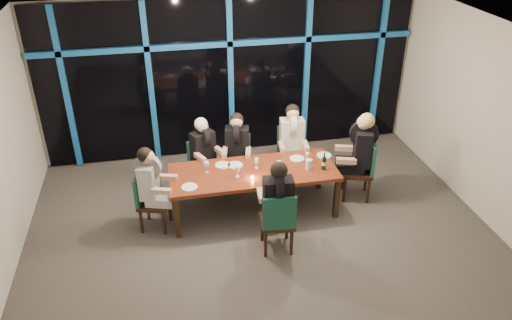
# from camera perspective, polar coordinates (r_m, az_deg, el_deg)

# --- Properties ---
(room) EXTENTS (7.04, 7.00, 3.02)m
(room) POSITION_cam_1_polar(r_m,az_deg,el_deg) (6.47, 1.09, 4.96)
(room) COLOR #524C48
(room) RESTS_ON ground
(window_wall) EXTENTS (6.86, 0.43, 2.94)m
(window_wall) POSITION_cam_1_polar(r_m,az_deg,el_deg) (9.32, -2.89, 9.64)
(window_wall) COLOR black
(window_wall) RESTS_ON ground
(dining_table) EXTENTS (2.60, 1.00, 0.75)m
(dining_table) POSITION_cam_1_polar(r_m,az_deg,el_deg) (7.79, -0.30, -1.65)
(dining_table) COLOR maroon
(dining_table) RESTS_ON ground
(chair_far_left) EXTENTS (0.56, 0.56, 0.92)m
(chair_far_left) POSITION_cam_1_polar(r_m,az_deg,el_deg) (8.51, -6.14, -0.26)
(chair_far_left) COLOR black
(chair_far_left) RESTS_ON ground
(chair_far_mid) EXTENTS (0.52, 0.52, 0.94)m
(chair_far_mid) POSITION_cam_1_polar(r_m,az_deg,el_deg) (8.57, -2.11, 0.22)
(chair_far_mid) COLOR black
(chair_far_mid) RESTS_ON ground
(chair_far_right) EXTENTS (0.50, 0.50, 0.98)m
(chair_far_right) POSITION_cam_1_polar(r_m,az_deg,el_deg) (8.76, 3.99, 1.04)
(chair_far_right) COLOR black
(chair_far_right) RESTS_ON ground
(chair_end_left) EXTENTS (0.55, 0.55, 0.94)m
(chair_end_left) POSITION_cam_1_polar(r_m,az_deg,el_deg) (7.69, -12.20, -4.26)
(chair_end_left) COLOR black
(chair_end_left) RESTS_ON ground
(chair_end_right) EXTENTS (0.60, 0.60, 1.04)m
(chair_end_right) POSITION_cam_1_polar(r_m,az_deg,el_deg) (8.39, 12.15, -0.72)
(chair_end_right) COLOR black
(chair_end_right) RESTS_ON ground
(chair_near_mid) EXTENTS (0.50, 0.50, 1.00)m
(chair_near_mid) POSITION_cam_1_polar(r_m,az_deg,el_deg) (7.02, 2.54, -6.84)
(chair_near_mid) COLOR black
(chair_near_mid) RESTS_ON ground
(diner_far_left) EXTENTS (0.58, 0.63, 0.89)m
(diner_far_left) POSITION_cam_1_polar(r_m,az_deg,el_deg) (8.27, -5.99, 1.72)
(diner_far_left) COLOR black
(diner_far_left) RESTS_ON ground
(diner_far_mid) EXTENTS (0.52, 0.63, 0.91)m
(diner_far_mid) POSITION_cam_1_polar(r_m,az_deg,el_deg) (8.32, -2.19, 2.20)
(diner_far_mid) COLOR black
(diner_far_mid) RESTS_ON ground
(diner_far_right) EXTENTS (0.52, 0.64, 0.96)m
(diner_far_right) POSITION_cam_1_polar(r_m,az_deg,el_deg) (8.51, 4.16, 3.08)
(diner_far_right) COLOR silver
(diner_far_right) RESTS_ON ground
(diner_end_left) EXTENTS (0.64, 0.55, 0.91)m
(diner_end_left) POSITION_cam_1_polar(r_m,az_deg,el_deg) (7.47, -11.92, -1.92)
(diner_end_left) COLOR black
(diner_end_left) RESTS_ON ground
(diner_end_right) EXTENTS (0.71, 0.61, 1.02)m
(diner_end_right) POSITION_cam_1_polar(r_m,az_deg,el_deg) (8.18, 11.84, 1.80)
(diner_end_right) COLOR black
(diner_end_right) RESTS_ON ground
(diner_near_mid) EXTENTS (0.52, 0.64, 0.97)m
(diner_near_mid) POSITION_cam_1_polar(r_m,az_deg,el_deg) (6.86, 2.49, -3.77)
(diner_near_mid) COLOR black
(diner_near_mid) RESTS_ON ground
(plate_far_left) EXTENTS (0.24, 0.24, 0.01)m
(plate_far_left) POSITION_cam_1_polar(r_m,az_deg,el_deg) (7.91, -3.83, -0.57)
(plate_far_left) COLOR white
(plate_far_left) RESTS_ON dining_table
(plate_far_mid) EXTENTS (0.24, 0.24, 0.01)m
(plate_far_mid) POSITION_cam_1_polar(r_m,az_deg,el_deg) (7.89, -2.39, -0.58)
(plate_far_mid) COLOR white
(plate_far_mid) RESTS_ON dining_table
(plate_far_right) EXTENTS (0.24, 0.24, 0.01)m
(plate_far_right) POSITION_cam_1_polar(r_m,az_deg,el_deg) (8.10, 4.72, 0.18)
(plate_far_right) COLOR white
(plate_far_right) RESTS_ON dining_table
(plate_end_left) EXTENTS (0.24, 0.24, 0.01)m
(plate_end_left) POSITION_cam_1_polar(r_m,az_deg,el_deg) (7.40, -7.63, -3.09)
(plate_end_left) COLOR white
(plate_end_left) RESTS_ON dining_table
(plate_end_right) EXTENTS (0.24, 0.24, 0.01)m
(plate_end_right) POSITION_cam_1_polar(r_m,az_deg,el_deg) (8.24, 7.78, 0.53)
(plate_end_right) COLOR white
(plate_end_right) RESTS_ON dining_table
(plate_near_mid) EXTENTS (0.24, 0.24, 0.01)m
(plate_near_mid) POSITION_cam_1_polar(r_m,az_deg,el_deg) (7.43, 1.76, -2.65)
(plate_near_mid) COLOR white
(plate_near_mid) RESTS_ON dining_table
(wine_bottle) EXTENTS (0.07, 0.07, 0.29)m
(wine_bottle) POSITION_cam_1_polar(r_m,az_deg,el_deg) (7.81, 7.76, -0.34)
(wine_bottle) COLOR black
(wine_bottle) RESTS_ON dining_table
(water_pitcher) EXTENTS (0.11, 0.10, 0.18)m
(water_pitcher) POSITION_cam_1_polar(r_m,az_deg,el_deg) (7.78, 6.04, -0.54)
(water_pitcher) COLOR silver
(water_pitcher) RESTS_ON dining_table
(tea_light) EXTENTS (0.05, 0.05, 0.03)m
(tea_light) POSITION_cam_1_polar(r_m,az_deg,el_deg) (7.55, -0.41, -2.02)
(tea_light) COLOR #FFAF4C
(tea_light) RESTS_ON dining_table
(wine_glass_a) EXTENTS (0.07, 0.07, 0.18)m
(wine_glass_a) POSITION_cam_1_polar(r_m,az_deg,el_deg) (7.54, -2.14, -1.03)
(wine_glass_a) COLOR silver
(wine_glass_a) RESTS_ON dining_table
(wine_glass_b) EXTENTS (0.07, 0.07, 0.17)m
(wine_glass_b) POSITION_cam_1_polar(r_m,az_deg,el_deg) (7.76, 0.06, -0.12)
(wine_glass_b) COLOR silver
(wine_glass_b) RESTS_ON dining_table
(wine_glass_c) EXTENTS (0.07, 0.07, 0.18)m
(wine_glass_c) POSITION_cam_1_polar(r_m,az_deg,el_deg) (7.66, 2.65, -0.50)
(wine_glass_c) COLOR silver
(wine_glass_c) RESTS_ON dining_table
(wine_glass_d) EXTENTS (0.07, 0.07, 0.19)m
(wine_glass_d) POSITION_cam_1_polar(r_m,az_deg,el_deg) (7.67, -5.67, -0.55)
(wine_glass_d) COLOR silver
(wine_glass_d) RESTS_ON dining_table
(wine_glass_e) EXTENTS (0.06, 0.06, 0.17)m
(wine_glass_e) POSITION_cam_1_polar(r_m,az_deg,el_deg) (7.96, 5.89, 0.49)
(wine_glass_e) COLOR silver
(wine_glass_e) RESTS_ON dining_table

